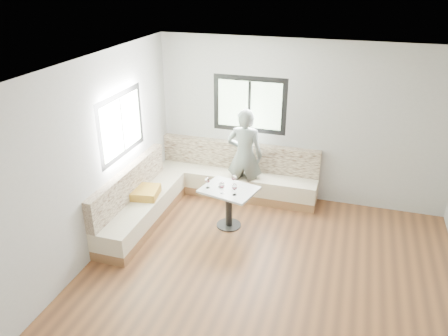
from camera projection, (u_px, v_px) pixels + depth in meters
The scene contains 9 objects.
room at pixel (266, 184), 5.32m from camera, with size 5.01×5.01×2.81m.
banquette at pixel (196, 189), 7.52m from camera, with size 2.90×2.80×0.95m.
table at pixel (229, 198), 6.88m from camera, with size 0.94×0.81×0.67m.
person at pixel (245, 156), 7.53m from camera, with size 0.62×0.41×1.70m, color slate.
olive_ramekin at pixel (221, 186), 6.85m from camera, with size 0.09×0.09×0.04m.
wine_glass_a at pixel (208, 180), 6.78m from camera, with size 0.08×0.08×0.19m.
wine_glass_b at pixel (222, 185), 6.63m from camera, with size 0.08×0.08×0.19m.
wine_glass_c at pixel (235, 187), 6.57m from camera, with size 0.08×0.08×0.19m.
wine_glass_d at pixel (234, 178), 6.86m from camera, with size 0.08×0.08×0.19m.
Camera 1 is at (0.83, -4.60, 3.84)m, focal length 35.00 mm.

